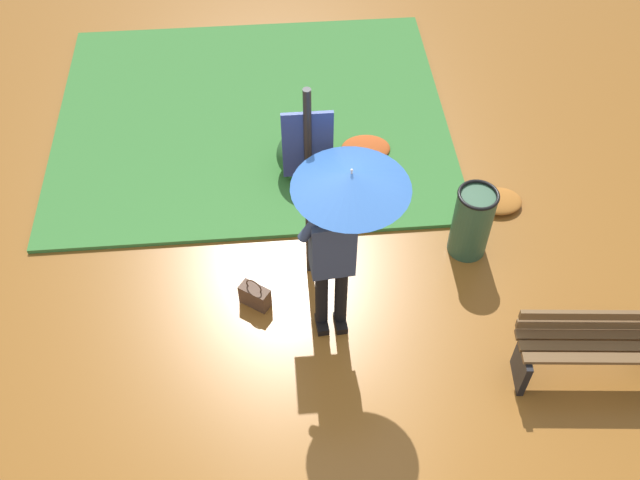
{
  "coord_description": "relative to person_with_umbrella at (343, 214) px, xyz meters",
  "views": [
    {
      "loc": [
        -0.48,
        -3.64,
        5.84
      ],
      "look_at": [
        -0.13,
        0.59,
        0.85
      ],
      "focal_mm": 40.19,
      "sensor_mm": 36.0,
      "label": 1
    }
  ],
  "objects": [
    {
      "name": "grass_verge",
      "position": [
        -0.78,
        3.11,
        -1.53
      ],
      "size": [
        4.8,
        4.0,
        0.05
      ],
      "color": "#387533",
      "rests_on": "ground_plane"
    },
    {
      "name": "handbag",
      "position": [
        -0.8,
        0.28,
        -1.42
      ],
      "size": [
        0.33,
        0.29,
        0.37
      ],
      "color": "#4C3323",
      "rests_on": "ground_plane"
    },
    {
      "name": "trash_bin",
      "position": [
        1.43,
        0.81,
        -1.13
      ],
      "size": [
        0.42,
        0.42,
        0.83
      ],
      "color": "#2D5138",
      "rests_on": "ground_plane"
    },
    {
      "name": "person_with_umbrella",
      "position": [
        0.0,
        0.0,
        0.0
      ],
      "size": [
        0.96,
        0.96,
        2.04
      ],
      "color": "black",
      "rests_on": "ground_plane"
    },
    {
      "name": "leaf_pile_near_person",
      "position": [
        0.56,
        2.37,
        -1.49
      ],
      "size": [
        0.58,
        0.47,
        0.13
      ],
      "color": "#B74C1E",
      "rests_on": "ground_plane"
    },
    {
      "name": "leaf_pile_by_bench",
      "position": [
        1.93,
        1.4,
        -1.49
      ],
      "size": [
        0.52,
        0.41,
        0.11
      ],
      "color": "#A86023",
      "rests_on": "ground_plane"
    },
    {
      "name": "info_sign_post",
      "position": [
        -0.23,
        0.68,
        -0.11
      ],
      "size": [
        0.44,
        0.07,
        2.3
      ],
      "color": "black",
      "rests_on": "ground_plane"
    },
    {
      "name": "park_bench",
      "position": [
        2.21,
        -0.72,
        -1.15
      ],
      "size": [
        1.4,
        0.48,
        0.75
      ],
      "color": "black",
      "rests_on": "ground_plane"
    },
    {
      "name": "shrub_cluster",
      "position": [
        -0.14,
        2.06,
        -1.28
      ],
      "size": [
        0.72,
        0.66,
        0.59
      ],
      "color": "#285628",
      "rests_on": "ground_plane"
    },
    {
      "name": "ground_plane",
      "position": [
        -0.03,
        -0.26,
        -1.55
      ],
      "size": [
        18.0,
        18.0,
        0.0
      ],
      "primitive_type": "plane",
      "color": "brown"
    }
  ]
}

